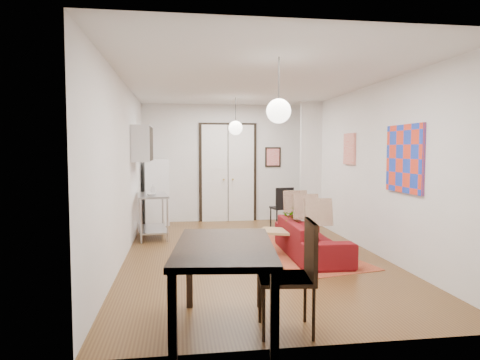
{
  "coord_description": "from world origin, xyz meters",
  "views": [
    {
      "loc": [
        -1.21,
        -7.13,
        1.77
      ],
      "look_at": [
        -0.15,
        0.3,
        1.25
      ],
      "focal_mm": 32.0,
      "sensor_mm": 36.0,
      "label": 1
    }
  ],
  "objects": [
    {
      "name": "floor",
      "position": [
        0.0,
        0.0,
        0.0
      ],
      "size": [
        7.0,
        7.0,
        0.0
      ],
      "primitive_type": "plane",
      "color": "brown",
      "rests_on": "ground"
    },
    {
      "name": "ceiling",
      "position": [
        0.0,
        0.0,
        2.9
      ],
      "size": [
        4.2,
        7.0,
        0.02
      ],
      "primitive_type": "cube",
      "color": "silver",
      "rests_on": "wall_back"
    },
    {
      "name": "wall_back",
      "position": [
        0.0,
        3.5,
        1.45
      ],
      "size": [
        4.2,
        0.02,
        2.9
      ],
      "primitive_type": "cube",
      "color": "silver",
      "rests_on": "floor"
    },
    {
      "name": "wall_front",
      "position": [
        0.0,
        -3.5,
        1.45
      ],
      "size": [
        4.2,
        0.02,
        2.9
      ],
      "primitive_type": "cube",
      "color": "silver",
      "rests_on": "floor"
    },
    {
      "name": "wall_left",
      "position": [
        -2.1,
        0.0,
        1.45
      ],
      "size": [
        0.02,
        7.0,
        2.9
      ],
      "primitive_type": "cube",
      "color": "silver",
      "rests_on": "floor"
    },
    {
      "name": "wall_right",
      "position": [
        2.1,
        0.0,
        1.45
      ],
      "size": [
        0.02,
        7.0,
        2.9
      ],
      "primitive_type": "cube",
      "color": "silver",
      "rests_on": "floor"
    },
    {
      "name": "double_doors",
      "position": [
        0.0,
        3.46,
        1.2
      ],
      "size": [
        1.44,
        0.06,
        2.5
      ],
      "primitive_type": "cube",
      "color": "white",
      "rests_on": "wall_back"
    },
    {
      "name": "stub_partition",
      "position": [
        1.85,
        2.55,
        1.45
      ],
      "size": [
        0.5,
        0.1,
        2.9
      ],
      "primitive_type": "cube",
      "color": "silver",
      "rests_on": "floor"
    },
    {
      "name": "wall_cabinet",
      "position": [
        -1.92,
        1.5,
        1.9
      ],
      "size": [
        0.35,
        1.0,
        0.7
      ],
      "primitive_type": "cube",
      "color": "silver",
      "rests_on": "wall_left"
    },
    {
      "name": "painting_popart",
      "position": [
        2.08,
        -1.25,
        1.65
      ],
      "size": [
        0.05,
        1.0,
        1.0
      ],
      "primitive_type": "cube",
      "color": "red",
      "rests_on": "wall_right"
    },
    {
      "name": "painting_abstract",
      "position": [
        2.08,
        0.8,
        1.8
      ],
      "size": [
        0.05,
        0.5,
        0.6
      ],
      "primitive_type": "cube",
      "color": "beige",
      "rests_on": "wall_right"
    },
    {
      "name": "poster_back",
      "position": [
        1.15,
        3.47,
        1.6
      ],
      "size": [
        0.4,
        0.03,
        0.5
      ],
      "primitive_type": "cube",
      "color": "red",
      "rests_on": "wall_back"
    },
    {
      "name": "print_left",
      "position": [
        -2.07,
        2.0,
        1.95
      ],
      "size": [
        0.03,
        0.44,
        0.54
      ],
      "primitive_type": "cube",
      "color": "#8F5D3B",
      "rests_on": "wall_left"
    },
    {
      "name": "pendant_back",
      "position": [
        0.0,
        2.0,
        2.25
      ],
      "size": [
        0.3,
        0.3,
        0.8
      ],
      "color": "white",
      "rests_on": "ceiling"
    },
    {
      "name": "pendant_front",
      "position": [
        0.0,
        -2.0,
        2.25
      ],
      "size": [
        0.3,
        0.3,
        0.8
      ],
      "color": "white",
      "rests_on": "ceiling"
    },
    {
      "name": "kilim_rug",
      "position": [
        0.73,
        0.32,
        0.0
      ],
      "size": [
        2.13,
        3.84,
        0.01
      ],
      "primitive_type": "cube",
      "rotation": [
        0.0,
        0.0,
        0.22
      ],
      "color": "#B8532E",
      "rests_on": "floor"
    },
    {
      "name": "sofa",
      "position": [
        0.97,
        -0.3,
        0.3
      ],
      "size": [
        2.07,
        0.84,
        0.6
      ],
      "primitive_type": "imported",
      "rotation": [
        0.0,
        0.0,
        1.56
      ],
      "color": "maroon",
      "rests_on": "floor"
    },
    {
      "name": "coffee_table",
      "position": [
        0.61,
        -0.16,
        0.36
      ],
      "size": [
        1.07,
        0.84,
        0.42
      ],
      "rotation": [
        0.0,
        0.0,
        -0.38
      ],
      "color": "tan",
      "rests_on": "floor"
    },
    {
      "name": "potted_plant",
      "position": [
        0.71,
        -0.16,
        0.62
      ],
      "size": [
        0.46,
        0.43,
        0.41
      ],
      "primitive_type": "imported",
      "rotation": [
        0.0,
        0.0,
        -0.38
      ],
      "color": "#3F6C30",
      "rests_on": "coffee_table"
    },
    {
      "name": "kitchen_counter",
      "position": [
        -1.75,
        1.65,
        0.56
      ],
      "size": [
        0.71,
        1.21,
        0.88
      ],
      "rotation": [
        0.0,
        0.0,
        0.12
      ],
      "color": "#B6B8BB",
      "rests_on": "floor"
    },
    {
      "name": "bowl",
      "position": [
        -1.75,
        1.35,
        0.91
      ],
      "size": [
        0.23,
        0.23,
        0.05
      ],
      "primitive_type": "imported",
      "rotation": [
        0.0,
        0.0,
        0.12
      ],
      "color": "beige",
      "rests_on": "kitchen_counter"
    },
    {
      "name": "soap_bottle",
      "position": [
        -1.75,
        1.9,
        0.97
      ],
      "size": [
        0.09,
        0.09,
        0.18
      ],
      "primitive_type": "imported",
      "rotation": [
        0.0,
        0.0,
        0.12
      ],
      "color": "teal",
      "rests_on": "kitchen_counter"
    },
    {
      "name": "fridge",
      "position": [
        -1.75,
        3.15,
        0.78
      ],
      "size": [
        0.62,
        0.62,
        1.56
      ],
      "primitive_type": "cube",
      "rotation": [
        0.0,
        0.0,
        0.14
      ],
      "color": "white",
      "rests_on": "floor"
    },
    {
      "name": "dining_table",
      "position": [
        -0.79,
        -3.15,
        0.79
      ],
      "size": [
        1.09,
        1.69,
        0.88
      ],
      "rotation": [
        0.0,
        0.0,
        -0.11
      ],
      "color": "black",
      "rests_on": "floor"
    },
    {
      "name": "dining_chair_near",
      "position": [
        -0.19,
        -3.04,
        0.64
      ],
      "size": [
        0.58,
        0.77,
        1.09
      ],
      "rotation": [
        0.0,
        0.0,
        -1.68
      ],
      "color": "#362111",
      "rests_on": "floor"
    },
    {
      "name": "dining_chair_far",
      "position": [
        -0.19,
        -3.04,
        0.64
      ],
      "size": [
        0.58,
        0.77,
        1.09
      ],
      "rotation": [
        0.0,
        0.0,
        -1.68
      ],
      "color": "#362111",
      "rests_on": "floor"
    },
    {
      "name": "black_side_chair",
      "position": [
        1.1,
        2.42,
        0.55
      ],
      "size": [
        0.49,
        0.5,
        0.94
      ],
      "rotation": [
        0.0,
        0.0,
        3.31
      ],
      "color": "black",
      "rests_on": "floor"
    }
  ]
}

